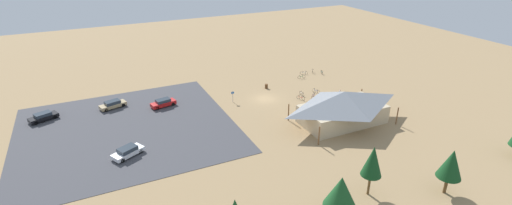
{
  "coord_description": "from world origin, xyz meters",
  "views": [
    {
      "loc": [
        29.58,
        57.61,
        28.36
      ],
      "look_at": [
        3.48,
        3.18,
        1.2
      ],
      "focal_mm": 25.89,
      "sensor_mm": 36.0,
      "label": 1
    }
  ],
  "objects_px": {
    "car_tan_mid_lot": "(113,104)",
    "lot_sign": "(233,95)",
    "pine_center": "(341,192)",
    "bicycle_green_yard_left": "(302,77)",
    "bicycle_purple_lone_west": "(313,96)",
    "visitor_crossing_yard": "(340,94)",
    "pine_far_east": "(451,164)",
    "car_black_aisle_side": "(43,117)",
    "bicycle_red_yard_front": "(301,98)",
    "bicycle_teal_mid_cluster": "(322,72)",
    "pine_east": "(373,161)",
    "bicycle_blue_lone_east": "(316,91)",
    "bicycle_silver_yard_center": "(302,94)",
    "bicycle_black_edge_south": "(313,71)",
    "bicycle_white_edge_north": "(304,73)",
    "bicycle_orange_yard_right": "(326,98)",
    "trash_bin": "(266,86)",
    "bike_pavilion": "(343,106)",
    "car_red_end_stall": "(163,103)",
    "car_white_by_curb": "(128,152)"
  },
  "relations": [
    {
      "from": "bike_pavilion",
      "to": "car_red_end_stall",
      "type": "height_order",
      "value": "bike_pavilion"
    },
    {
      "from": "bicycle_orange_yard_right",
      "to": "bicycle_teal_mid_cluster",
      "type": "distance_m",
      "value": 14.56
    },
    {
      "from": "pine_east",
      "to": "bicycle_black_edge_south",
      "type": "bearing_deg",
      "value": -114.89
    },
    {
      "from": "pine_center",
      "to": "pine_far_east",
      "type": "height_order",
      "value": "pine_far_east"
    },
    {
      "from": "pine_east",
      "to": "car_black_aisle_side",
      "type": "xyz_separation_m",
      "value": [
        36.06,
        -38.96,
        -3.93
      ]
    },
    {
      "from": "car_tan_mid_lot",
      "to": "lot_sign",
      "type": "bearing_deg",
      "value": 161.37
    },
    {
      "from": "bicycle_teal_mid_cluster",
      "to": "bicycle_purple_lone_west",
      "type": "xyz_separation_m",
      "value": [
        9.37,
        10.62,
        0.02
      ]
    },
    {
      "from": "bicycle_green_yard_left",
      "to": "bicycle_white_edge_north",
      "type": "bearing_deg",
      "value": -133.02
    },
    {
      "from": "bicycle_orange_yard_right",
      "to": "bicycle_blue_lone_east",
      "type": "bearing_deg",
      "value": -93.7
    },
    {
      "from": "bike_pavilion",
      "to": "bicycle_teal_mid_cluster",
      "type": "distance_m",
      "value": 24.1
    },
    {
      "from": "pine_east",
      "to": "car_black_aisle_side",
      "type": "distance_m",
      "value": 53.24
    },
    {
      "from": "bicycle_teal_mid_cluster",
      "to": "car_black_aisle_side",
      "type": "bearing_deg",
      "value": -0.96
    },
    {
      "from": "pine_far_east",
      "to": "bicycle_blue_lone_east",
      "type": "bearing_deg",
      "value": -96.48
    },
    {
      "from": "trash_bin",
      "to": "bicycle_white_edge_north",
      "type": "distance_m",
      "value": 12.08
    },
    {
      "from": "pine_east",
      "to": "bicycle_teal_mid_cluster",
      "type": "relative_size",
      "value": 4.08
    },
    {
      "from": "pine_far_east",
      "to": "bicycle_silver_yard_center",
      "type": "xyz_separation_m",
      "value": [
        -0.45,
        -33.12,
        -3.71
      ]
    },
    {
      "from": "bike_pavilion",
      "to": "car_tan_mid_lot",
      "type": "height_order",
      "value": "bike_pavilion"
    },
    {
      "from": "bicycle_orange_yard_right",
      "to": "car_red_end_stall",
      "type": "bearing_deg",
      "value": -19.51
    },
    {
      "from": "bicycle_orange_yard_right",
      "to": "trash_bin",
      "type": "bearing_deg",
      "value": -52.66
    },
    {
      "from": "lot_sign",
      "to": "car_black_aisle_side",
      "type": "bearing_deg",
      "value": -12.05
    },
    {
      "from": "pine_east",
      "to": "bicycle_red_yard_front",
      "type": "bearing_deg",
      "value": -105.66
    },
    {
      "from": "bicycle_white_edge_north",
      "to": "car_white_by_curb",
      "type": "height_order",
      "value": "car_white_by_curb"
    },
    {
      "from": "bicycle_green_yard_left",
      "to": "car_red_end_stall",
      "type": "relative_size",
      "value": 0.39
    },
    {
      "from": "pine_east",
      "to": "bicycle_blue_lone_east",
      "type": "distance_m",
      "value": 31.99
    },
    {
      "from": "pine_far_east",
      "to": "car_black_aisle_side",
      "type": "distance_m",
      "value": 61.89
    },
    {
      "from": "bicycle_teal_mid_cluster",
      "to": "bicycle_orange_yard_right",
      "type": "bearing_deg",
      "value": 58.08
    },
    {
      "from": "bicycle_blue_lone_east",
      "to": "bicycle_orange_yard_right",
      "type": "relative_size",
      "value": 1.01
    },
    {
      "from": "bicycle_white_edge_north",
      "to": "bicycle_silver_yard_center",
      "type": "height_order",
      "value": "bicycle_white_edge_north"
    },
    {
      "from": "car_tan_mid_lot",
      "to": "car_black_aisle_side",
      "type": "bearing_deg",
      "value": 0.85
    },
    {
      "from": "trash_bin",
      "to": "bicycle_green_yard_left",
      "type": "distance_m",
      "value": 9.7
    },
    {
      "from": "bicycle_teal_mid_cluster",
      "to": "bicycle_white_edge_north",
      "type": "bearing_deg",
      "value": -20.22
    },
    {
      "from": "bicycle_blue_lone_east",
      "to": "bicycle_silver_yard_center",
      "type": "xyz_separation_m",
      "value": [
        3.3,
        -0.11,
        0.03
      ]
    },
    {
      "from": "bike_pavilion",
      "to": "lot_sign",
      "type": "distance_m",
      "value": 20.49
    },
    {
      "from": "bike_pavilion",
      "to": "bicycle_green_yard_left",
      "type": "distance_m",
      "value": 21.49
    },
    {
      "from": "pine_east",
      "to": "pine_far_east",
      "type": "height_order",
      "value": "pine_east"
    },
    {
      "from": "bicycle_orange_yard_right",
      "to": "visitor_crossing_yard",
      "type": "distance_m",
      "value": 2.91
    },
    {
      "from": "bicycle_green_yard_left",
      "to": "lot_sign",
      "type": "bearing_deg",
      "value": 15.77
    },
    {
      "from": "bicycle_white_edge_north",
      "to": "car_tan_mid_lot",
      "type": "bearing_deg",
      "value": 0.45
    },
    {
      "from": "bicycle_red_yard_front",
      "to": "visitor_crossing_yard",
      "type": "bearing_deg",
      "value": 160.27
    },
    {
      "from": "trash_bin",
      "to": "car_white_by_curb",
      "type": "height_order",
      "value": "car_white_by_curb"
    },
    {
      "from": "bicycle_white_edge_north",
      "to": "car_black_aisle_side",
      "type": "xyz_separation_m",
      "value": [
        52.0,
        0.48,
        0.37
      ]
    },
    {
      "from": "bicycle_black_edge_south",
      "to": "bicycle_red_yard_front",
      "type": "xyz_separation_m",
      "value": [
        10.62,
        11.94,
        -0.01
      ]
    },
    {
      "from": "bike_pavilion",
      "to": "bicycle_orange_yard_right",
      "type": "height_order",
      "value": "bike_pavilion"
    },
    {
      "from": "pine_center",
      "to": "car_tan_mid_lot",
      "type": "distance_m",
      "value": 45.43
    },
    {
      "from": "trash_bin",
      "to": "car_black_aisle_side",
      "type": "height_order",
      "value": "car_black_aisle_side"
    },
    {
      "from": "bicycle_white_edge_north",
      "to": "car_tan_mid_lot",
      "type": "height_order",
      "value": "car_tan_mid_lot"
    },
    {
      "from": "bicycle_purple_lone_west",
      "to": "visitor_crossing_yard",
      "type": "relative_size",
      "value": 0.84
    },
    {
      "from": "bicycle_red_yard_front",
      "to": "car_black_aisle_side",
      "type": "xyz_separation_m",
      "value": [
        43.81,
        -11.32,
        0.34
      ]
    },
    {
      "from": "pine_center",
      "to": "bicycle_green_yard_left",
      "type": "height_order",
      "value": "pine_center"
    },
    {
      "from": "car_red_end_stall",
      "to": "car_tan_mid_lot",
      "type": "xyz_separation_m",
      "value": [
        8.37,
        -3.31,
        -0.02
      ]
    }
  ]
}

